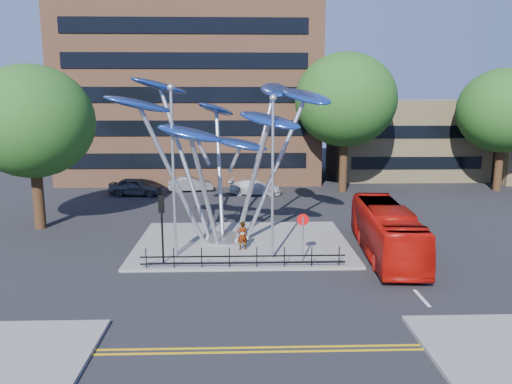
{
  "coord_description": "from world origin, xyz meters",
  "views": [
    {
      "loc": [
        -1.09,
        -21.53,
        8.34
      ],
      "look_at": [
        -0.3,
        4.0,
        3.44
      ],
      "focal_mm": 35.0,
      "sensor_mm": 36.0,
      "label": 1
    }
  ],
  "objects_px": {
    "leaf_sculpture": "(223,123)",
    "no_entry_sign_island": "(303,229)",
    "parked_car_left": "(136,187)",
    "tree_left": "(32,122)",
    "traffic_light_island": "(162,215)",
    "street_lamp_left": "(173,157)",
    "tree_far": "(504,111)",
    "parked_car_mid": "(191,184)",
    "street_lamp_right": "(273,163)",
    "parked_car_right": "(255,187)",
    "tree_right": "(345,100)",
    "red_bus": "(386,231)",
    "pedestrian": "(242,236)"
  },
  "relations": [
    {
      "from": "street_lamp_left",
      "to": "parked_car_left",
      "type": "bearing_deg",
      "value": 107.99
    },
    {
      "from": "tree_far",
      "to": "no_entry_sign_island",
      "type": "height_order",
      "value": "tree_far"
    },
    {
      "from": "street_lamp_right",
      "to": "parked_car_right",
      "type": "height_order",
      "value": "street_lamp_right"
    },
    {
      "from": "tree_right",
      "to": "pedestrian",
      "type": "xyz_separation_m",
      "value": [
        -9.02,
        -17.46,
        -7.1
      ]
    },
    {
      "from": "tree_far",
      "to": "street_lamp_left",
      "type": "bearing_deg",
      "value": -145.08
    },
    {
      "from": "red_bus",
      "to": "pedestrian",
      "type": "height_order",
      "value": "red_bus"
    },
    {
      "from": "street_lamp_left",
      "to": "street_lamp_right",
      "type": "height_order",
      "value": "street_lamp_left"
    },
    {
      "from": "no_entry_sign_island",
      "to": "parked_car_left",
      "type": "distance_m",
      "value": 21.81
    },
    {
      "from": "traffic_light_island",
      "to": "parked_car_mid",
      "type": "relative_size",
      "value": 0.87
    },
    {
      "from": "traffic_light_island",
      "to": "parked_car_left",
      "type": "bearing_deg",
      "value": 105.6
    },
    {
      "from": "tree_left",
      "to": "street_lamp_left",
      "type": "height_order",
      "value": "tree_left"
    },
    {
      "from": "tree_far",
      "to": "parked_car_mid",
      "type": "height_order",
      "value": "tree_far"
    },
    {
      "from": "no_entry_sign_island",
      "to": "tree_right",
      "type": "bearing_deg",
      "value": 72.88
    },
    {
      "from": "tree_left",
      "to": "parked_car_mid",
      "type": "xyz_separation_m",
      "value": [
        8.43,
        12.46,
        -6.14
      ]
    },
    {
      "from": "tree_far",
      "to": "parked_car_left",
      "type": "height_order",
      "value": "tree_far"
    },
    {
      "from": "street_lamp_right",
      "to": "street_lamp_left",
      "type": "bearing_deg",
      "value": 174.29
    },
    {
      "from": "parked_car_left",
      "to": "no_entry_sign_island",
      "type": "bearing_deg",
      "value": -140.69
    },
    {
      "from": "tree_left",
      "to": "street_lamp_left",
      "type": "distance_m",
      "value": 11.6
    },
    {
      "from": "leaf_sculpture",
      "to": "no_entry_sign_island",
      "type": "height_order",
      "value": "leaf_sculpture"
    },
    {
      "from": "tree_far",
      "to": "street_lamp_right",
      "type": "bearing_deg",
      "value": -138.53
    },
    {
      "from": "tree_far",
      "to": "street_lamp_right",
      "type": "relative_size",
      "value": 1.3
    },
    {
      "from": "tree_far",
      "to": "no_entry_sign_island",
      "type": "relative_size",
      "value": 4.41
    },
    {
      "from": "leaf_sculpture",
      "to": "parked_car_mid",
      "type": "height_order",
      "value": "leaf_sculpture"
    },
    {
      "from": "pedestrian",
      "to": "traffic_light_island",
      "type": "bearing_deg",
      "value": 13.77
    },
    {
      "from": "pedestrian",
      "to": "parked_car_mid",
      "type": "height_order",
      "value": "pedestrian"
    },
    {
      "from": "leaf_sculpture",
      "to": "street_lamp_left",
      "type": "xyz_separation_m",
      "value": [
        -2.43,
        -3.18,
        -1.52
      ]
    },
    {
      "from": "no_entry_sign_island",
      "to": "red_bus",
      "type": "bearing_deg",
      "value": 15.28
    },
    {
      "from": "parked_car_right",
      "to": "tree_left",
      "type": "bearing_deg",
      "value": 135.31
    },
    {
      "from": "tree_far",
      "to": "pedestrian",
      "type": "xyz_separation_m",
      "value": [
        -23.02,
        -17.46,
        -6.17
      ]
    },
    {
      "from": "tree_right",
      "to": "parked_car_mid",
      "type": "height_order",
      "value": "tree_right"
    },
    {
      "from": "tree_right",
      "to": "red_bus",
      "type": "height_order",
      "value": "tree_right"
    },
    {
      "from": "leaf_sculpture",
      "to": "street_lamp_right",
      "type": "relative_size",
      "value": 1.53
    },
    {
      "from": "traffic_light_island",
      "to": "parked_car_mid",
      "type": "xyz_separation_m",
      "value": [
        -0.57,
        19.96,
        -1.96
      ]
    },
    {
      "from": "street_lamp_left",
      "to": "red_bus",
      "type": "bearing_deg",
      "value": 1.41
    },
    {
      "from": "tree_left",
      "to": "parked_car_left",
      "type": "relative_size",
      "value": 2.3
    },
    {
      "from": "tree_right",
      "to": "tree_far",
      "type": "distance_m",
      "value": 14.03
    },
    {
      "from": "red_bus",
      "to": "pedestrian",
      "type": "bearing_deg",
      "value": 178.44
    },
    {
      "from": "red_bus",
      "to": "street_lamp_left",
      "type": "bearing_deg",
      "value": -174.43
    },
    {
      "from": "traffic_light_island",
      "to": "tree_left",
      "type": "bearing_deg",
      "value": 140.19
    },
    {
      "from": "street_lamp_right",
      "to": "parked_car_left",
      "type": "xyz_separation_m",
      "value": [
        -10.57,
        17.65,
        -4.33
      ]
    },
    {
      "from": "tree_left",
      "to": "street_lamp_right",
      "type": "xyz_separation_m",
      "value": [
        14.5,
        -7.0,
        -1.7
      ]
    },
    {
      "from": "street_lamp_right",
      "to": "no_entry_sign_island",
      "type": "relative_size",
      "value": 3.39
    },
    {
      "from": "traffic_light_island",
      "to": "parked_car_left",
      "type": "relative_size",
      "value": 0.76
    },
    {
      "from": "parked_car_left",
      "to": "tree_right",
      "type": "bearing_deg",
      "value": -80.06
    },
    {
      "from": "leaf_sculpture",
      "to": "parked_car_left",
      "type": "distance_m",
      "value": 17.22
    },
    {
      "from": "tree_left",
      "to": "parked_car_left",
      "type": "xyz_separation_m",
      "value": [
        3.93,
        10.65,
        -6.03
      ]
    },
    {
      "from": "tree_far",
      "to": "parked_car_right",
      "type": "distance_m",
      "value": 22.81
    },
    {
      "from": "traffic_light_island",
      "to": "parked_car_left",
      "type": "distance_m",
      "value": 18.94
    },
    {
      "from": "tree_far",
      "to": "street_lamp_right",
      "type": "height_order",
      "value": "tree_far"
    },
    {
      "from": "tree_left",
      "to": "pedestrian",
      "type": "distance_m",
      "value": 15.25
    }
  ]
}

